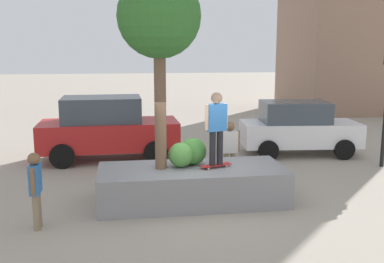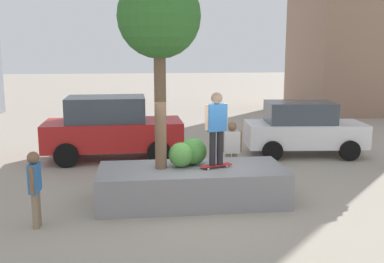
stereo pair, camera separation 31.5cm
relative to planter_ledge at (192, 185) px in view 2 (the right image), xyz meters
name	(u,v)px [view 2 (the right image)]	position (x,y,z in m)	size (l,w,h in m)	color
ground_plane	(200,202)	(0.18, -0.08, -0.44)	(120.00, 120.00, 0.00)	#9E9384
planter_ledge	(192,185)	(0.00, 0.00, 0.00)	(4.54, 1.88, 0.87)	gray
plaza_tree	(159,19)	(-0.75, 0.06, 3.96)	(1.94, 1.94, 4.56)	brown
boxwood_shrub	(193,151)	(0.07, 0.32, 0.77)	(0.67, 0.67, 0.67)	#3D7A33
hedge_clump	(181,155)	(-0.26, 0.12, 0.74)	(0.61, 0.61, 0.61)	#4C8C3D
skateboard	(216,165)	(0.58, -0.07, 0.49)	(0.82, 0.46, 0.07)	#A51E1E
skateboarder	(216,124)	(0.58, -0.07, 1.53)	(0.58, 0.32, 1.77)	black
sedan_parked	(112,127)	(-2.19, 4.73, 0.66)	(4.65, 2.24, 2.15)	#B21E1E
police_car	(303,128)	(4.50, 4.47, 0.53)	(4.24, 2.23, 1.91)	white
pedestrian_crossing	(232,147)	(1.34, 1.68, 0.55)	(0.58, 0.26, 1.71)	#847056
bystander_watching	(35,184)	(-3.46, -1.16, 0.51)	(0.25, 0.56, 1.64)	#847056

